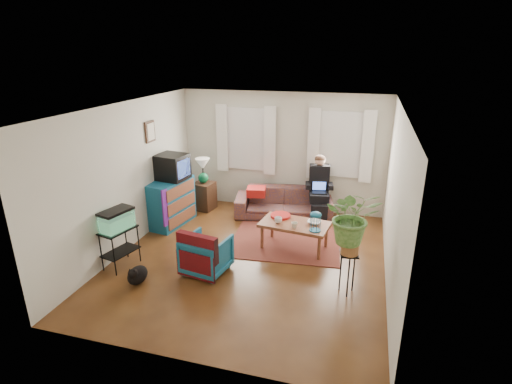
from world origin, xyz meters
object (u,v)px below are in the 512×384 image
(dresser, at_px, (171,202))
(aquarium_stand, at_px, (120,248))
(side_table, at_px, (204,196))
(coffee_table, at_px, (294,236))
(plant_stand, at_px, (347,273))
(armchair, at_px, (206,253))
(sofa, at_px, (284,198))

(dresser, bearing_deg, aquarium_stand, -81.39)
(side_table, bearing_deg, coffee_table, -29.94)
(side_table, distance_m, plant_stand, 4.16)
(aquarium_stand, xyz_separation_m, armchair, (1.44, 0.22, 0.01))
(armchair, xyz_separation_m, plant_stand, (2.23, -0.00, -0.01))
(plant_stand, bearing_deg, sofa, 120.02)
(aquarium_stand, bearing_deg, dresser, 103.89)
(sofa, height_order, aquarium_stand, sofa)
(dresser, distance_m, armchair, 2.13)
(side_table, height_order, plant_stand, plant_stand)
(coffee_table, xyz_separation_m, plant_stand, (1.01, -1.18, 0.08))
(sofa, bearing_deg, dresser, -164.89)
(side_table, relative_size, coffee_table, 0.51)
(side_table, bearing_deg, aquarium_stand, -97.29)
(sofa, distance_m, dresser, 2.39)
(sofa, height_order, coffee_table, sofa)
(sofa, xyz_separation_m, coffee_table, (0.50, -1.44, -0.15))
(dresser, relative_size, aquarium_stand, 1.58)
(side_table, xyz_separation_m, coffee_table, (2.31, -1.33, -0.06))
(side_table, height_order, armchair, armchair)
(armchair, bearing_deg, coffee_table, -126.12)
(sofa, xyz_separation_m, side_table, (-1.81, -0.11, -0.09))
(side_table, bearing_deg, plant_stand, -37.11)
(dresser, bearing_deg, side_table, 79.06)
(sofa, relative_size, armchair, 3.01)
(aquarium_stand, relative_size, armchair, 0.98)
(dresser, distance_m, aquarium_stand, 1.80)
(aquarium_stand, relative_size, coffee_table, 0.55)
(sofa, relative_size, coffee_table, 1.70)
(side_table, bearing_deg, sofa, 3.39)
(aquarium_stand, height_order, plant_stand, aquarium_stand)
(armchair, distance_m, plant_stand, 2.23)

